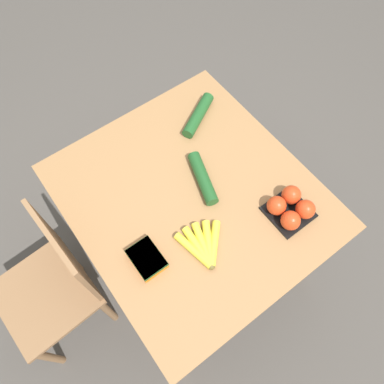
# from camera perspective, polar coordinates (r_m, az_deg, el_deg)

# --- Properties ---
(ground_plane) EXTENTS (12.00, 12.00, 0.00)m
(ground_plane) POSITION_cam_1_polar(r_m,az_deg,el_deg) (2.31, 0.00, -9.20)
(ground_plane) COLOR #4C4742
(dining_table) EXTENTS (1.09, 0.98, 0.77)m
(dining_table) POSITION_cam_1_polar(r_m,az_deg,el_deg) (1.70, 0.00, -2.20)
(dining_table) COLOR #9E7044
(dining_table) RESTS_ON ground_plane
(chair) EXTENTS (0.44, 0.43, 0.89)m
(chair) POSITION_cam_1_polar(r_m,az_deg,el_deg) (1.88, -20.08, -13.10)
(chair) COLOR #8E6642
(chair) RESTS_ON ground_plane
(banana_bunch) EXTENTS (0.20, 0.19, 0.03)m
(banana_bunch) POSITION_cam_1_polar(r_m,az_deg,el_deg) (1.49, 1.77, -8.25)
(banana_bunch) COLOR brown
(banana_bunch) RESTS_ON dining_table
(tomato_pack) EXTENTS (0.17, 0.17, 0.09)m
(tomato_pack) POSITION_cam_1_polar(r_m,az_deg,el_deg) (1.58, 14.79, -2.38)
(tomato_pack) COLOR black
(tomato_pack) RESTS_ON dining_table
(carrot_bag) EXTENTS (0.14, 0.11, 0.04)m
(carrot_bag) POSITION_cam_1_polar(r_m,az_deg,el_deg) (1.48, -6.91, -10.04)
(carrot_bag) COLOR orange
(carrot_bag) RESTS_ON dining_table
(cucumber_near) EXTENTS (0.25, 0.13, 0.06)m
(cucumber_near) POSITION_cam_1_polar(r_m,az_deg,el_deg) (1.61, 1.64, 2.14)
(cucumber_near) COLOR #1E5123
(cucumber_near) RESTS_ON dining_table
(cucumber_far) EXTENTS (0.17, 0.24, 0.06)m
(cucumber_far) POSITION_cam_1_polar(r_m,az_deg,el_deg) (1.80, 0.95, 11.63)
(cucumber_far) COLOR #1E5123
(cucumber_far) RESTS_ON dining_table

